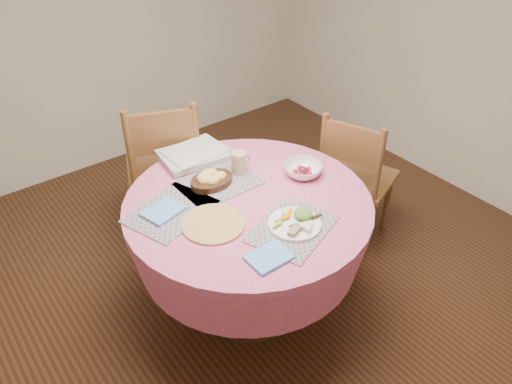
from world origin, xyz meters
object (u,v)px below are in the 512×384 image
at_px(dining_table, 248,231).
at_px(latte_mug, 239,163).
at_px(chair_back, 165,167).
at_px(fruit_bowl, 303,170).
at_px(bread_bowl, 211,179).
at_px(wicker_trivet, 213,224).
at_px(chair_right, 355,176).
at_px(dinner_plate, 297,222).

height_order(dining_table, latte_mug, latte_mug).
relative_size(chair_back, fruit_bowl, 4.13).
relative_size(chair_back, bread_bowl, 4.38).
height_order(wicker_trivet, fruit_bowl, fruit_bowl).
bearing_deg(bread_bowl, dining_table, -73.21).
bearing_deg(chair_right, bread_bowl, 60.81).
height_order(chair_back, dinner_plate, chair_back).
xyz_separation_m(wicker_trivet, latte_mug, (0.35, 0.28, 0.06)).
distance_m(chair_right, bread_bowl, 1.02).
relative_size(chair_right, bread_bowl, 4.03).
xyz_separation_m(chair_right, fruit_bowl, (-0.53, -0.08, 0.30)).
height_order(chair_back, bread_bowl, chair_back).
xyz_separation_m(dinner_plate, fruit_bowl, (0.31, 0.30, 0.01)).
xyz_separation_m(dinner_plate, bread_bowl, (-0.13, 0.52, 0.02)).
bearing_deg(dinner_plate, latte_mug, 84.17).
bearing_deg(bread_bowl, chair_back, 85.73).
xyz_separation_m(wicker_trivet, dinner_plate, (0.30, -0.24, 0.02)).
height_order(chair_back, fruit_bowl, chair_back).
relative_size(chair_right, fruit_bowl, 3.80).
height_order(dining_table, fruit_bowl, fruit_bowl).
height_order(chair_right, bread_bowl, chair_right).
height_order(chair_right, wicker_trivet, chair_right).
distance_m(wicker_trivet, dinner_plate, 0.39).
bearing_deg(chair_back, latte_mug, 125.19).
xyz_separation_m(chair_back, bread_bowl, (-0.05, -0.62, 0.26)).
distance_m(dining_table, wicker_trivet, 0.32).
bearing_deg(wicker_trivet, latte_mug, 38.33).
bearing_deg(chair_back, wicker_trivet, 99.18).
bearing_deg(fruit_bowl, dining_table, -178.97).
bearing_deg(dinner_plate, chair_back, 94.09).
height_order(bread_bowl, latte_mug, latte_mug).
xyz_separation_m(chair_back, wicker_trivet, (-0.22, -0.90, 0.23)).
distance_m(dining_table, bread_bowl, 0.33).
bearing_deg(dinner_plate, fruit_bowl, 44.45).
bearing_deg(chair_back, dinner_plate, 116.96).
relative_size(dining_table, chair_back, 1.23).
bearing_deg(dining_table, bread_bowl, 106.79).
xyz_separation_m(bread_bowl, latte_mug, (0.18, -0.00, 0.03)).
relative_size(chair_back, wicker_trivet, 3.36).
height_order(dining_table, chair_right, chair_right).
relative_size(chair_right, chair_back, 0.92).
xyz_separation_m(dinner_plate, latte_mug, (0.05, 0.52, 0.04)).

